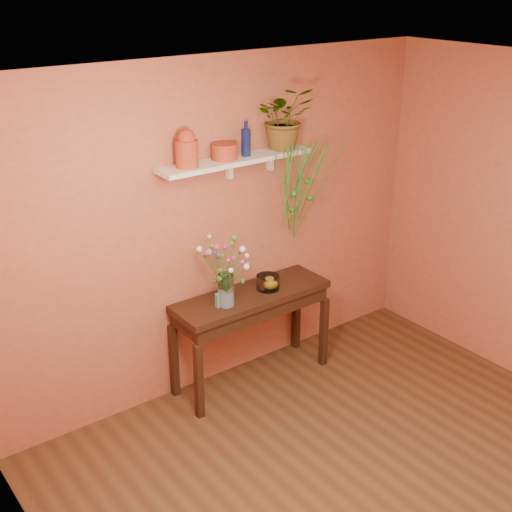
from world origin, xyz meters
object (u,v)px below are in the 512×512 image
(blue_bottle, at_px, (246,142))
(glass_vase, at_px, (226,292))
(sideboard, at_px, (252,306))
(spider_plant, at_px, (285,118))
(bouquet, at_px, (225,260))
(glass_bowl, at_px, (268,283))
(terracotta_jug, at_px, (187,149))

(blue_bottle, relative_size, glass_vase, 1.00)
(sideboard, distance_m, glass_vase, 0.38)
(spider_plant, relative_size, bouquet, 1.12)
(blue_bottle, bearing_deg, glass_vase, -152.55)
(glass_vase, distance_m, glass_bowl, 0.45)
(sideboard, xyz_separation_m, bouquet, (-0.29, -0.04, 0.50))
(spider_plant, bearing_deg, glass_vase, -166.38)
(spider_plant, bearing_deg, sideboard, -164.78)
(blue_bottle, distance_m, glass_bowl, 1.19)
(glass_vase, height_order, glass_bowl, glass_vase)
(bouquet, bearing_deg, spider_plant, 12.67)
(sideboard, xyz_separation_m, blue_bottle, (0.03, 0.11, 1.35))
(spider_plant, xyz_separation_m, glass_vase, (-0.70, -0.17, -1.25))
(sideboard, bearing_deg, spider_plant, 15.22)
(blue_bottle, height_order, bouquet, blue_bottle)
(glass_vase, xyz_separation_m, bouquet, (0.01, 0.01, 0.27))
(bouquet, bearing_deg, glass_vase, -111.90)
(sideboard, xyz_separation_m, glass_vase, (-0.29, -0.06, 0.23))
(glass_vase, bearing_deg, glass_bowl, 5.74)
(spider_plant, xyz_separation_m, glass_bowl, (-0.25, -0.12, -1.31))
(sideboard, bearing_deg, glass_bowl, -4.87)
(terracotta_jug, height_order, glass_vase, terracotta_jug)
(spider_plant, relative_size, glass_vase, 1.84)
(glass_vase, relative_size, glass_bowl, 1.38)
(bouquet, bearing_deg, blue_bottle, 25.91)
(glass_vase, distance_m, bouquet, 0.27)
(sideboard, distance_m, glass_bowl, 0.23)
(terracotta_jug, bearing_deg, glass_bowl, -10.02)
(blue_bottle, height_order, spider_plant, spider_plant)
(terracotta_jug, xyz_separation_m, glass_vase, (0.21, -0.16, -1.14))
(spider_plant, bearing_deg, bouquet, -167.33)
(blue_bottle, xyz_separation_m, spider_plant, (0.38, 0.00, 0.14))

